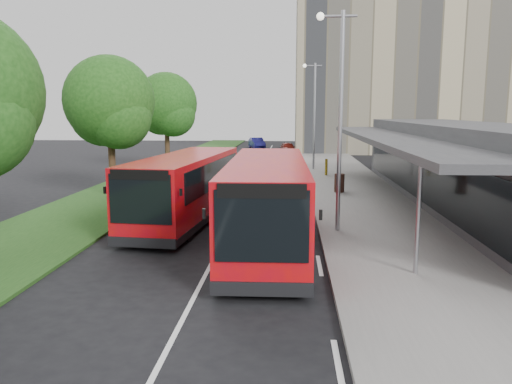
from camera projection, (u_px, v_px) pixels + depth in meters
ground at (221, 246)px, 17.30m from camera, size 120.00×120.00×0.00m
pavement at (339, 173)px, 36.57m from camera, size 5.00×80.00×0.15m
grass_verge at (165, 172)px, 37.45m from camera, size 5.00×80.00×0.10m
lane_centre_line at (253, 183)px, 32.06m from camera, size 0.12×70.00×0.01m
kerb_dashes at (303, 176)px, 35.78m from camera, size 0.12×56.00×0.01m
office_block at (394, 71)px, 56.25m from camera, size 22.00×12.00×18.00m
station_building at (465, 165)px, 24.11m from camera, size 7.70×26.00×4.00m
tree_mid at (110, 107)px, 25.90m from camera, size 4.65×4.65×7.47m
tree_far at (166, 108)px, 37.71m from camera, size 4.66×4.66×7.49m
lamp_post_near at (338, 108)px, 18.23m from camera, size 1.44×0.28×8.00m
lamp_post_far at (313, 109)px, 37.92m from camera, size 1.44×0.28×8.00m
bus_main at (267, 203)px, 16.96m from camera, size 2.92×10.62×2.99m
bus_second at (186, 188)px, 20.88m from camera, size 3.43×10.05×2.79m
litter_bin at (339, 183)px, 27.71m from camera, size 0.59×0.59×1.01m
bollard at (326, 167)px, 34.88m from camera, size 0.21×0.21×1.14m
car_near at (288, 148)px, 53.61m from camera, size 1.90×3.84×1.26m
car_far at (257, 143)px, 61.32m from camera, size 2.45×4.24×1.32m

